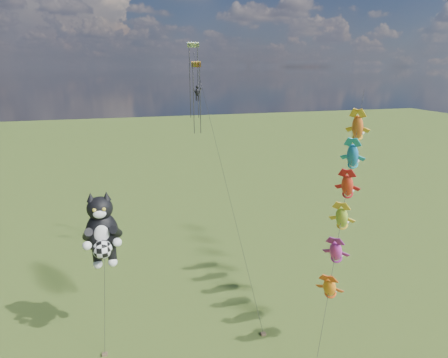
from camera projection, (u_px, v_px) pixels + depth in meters
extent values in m
cube|color=brown|center=(105.00, 354.00, 28.85)|extent=(0.40, 0.30, 0.22)
cylinder|color=black|center=(105.00, 305.00, 29.12)|extent=(0.55, 2.65, 6.90)
ellipsoid|color=black|center=(103.00, 234.00, 29.19)|extent=(2.83, 2.46, 3.66)
ellipsoid|color=black|center=(100.00, 208.00, 28.46)|extent=(2.22, 2.07, 1.86)
cone|color=black|center=(91.00, 197.00, 28.04)|extent=(0.74, 0.74, 0.69)
cone|color=black|center=(106.00, 196.00, 28.33)|extent=(0.74, 0.74, 0.69)
ellipsoid|color=white|center=(100.00, 214.00, 27.82)|extent=(1.03, 0.64, 0.66)
ellipsoid|color=white|center=(102.00, 234.00, 28.30)|extent=(1.20, 0.62, 1.51)
sphere|color=gold|center=(94.00, 210.00, 27.55)|extent=(0.27, 0.27, 0.27)
sphere|color=gold|center=(104.00, 209.00, 27.73)|extent=(0.27, 0.27, 0.27)
sphere|color=white|center=(87.00, 246.00, 27.89)|extent=(0.69, 0.69, 0.69)
sphere|color=white|center=(117.00, 242.00, 28.44)|extent=(0.69, 0.69, 0.69)
sphere|color=white|center=(98.00, 264.00, 29.60)|extent=(0.73, 0.73, 0.73)
sphere|color=white|center=(113.00, 262.00, 29.89)|extent=(0.73, 0.73, 0.73)
sphere|color=white|center=(102.00, 249.00, 27.93)|extent=(1.43, 1.43, 1.43)
cylinder|color=black|center=(342.00, 218.00, 29.85)|extent=(10.29, 12.08, 19.27)
ellipsoid|color=#F2A519|center=(330.00, 287.00, 28.05)|extent=(2.36, 2.53, 2.78)
ellipsoid|color=#D833AC|center=(336.00, 251.00, 28.97)|extent=(2.36, 2.53, 2.78)
ellipsoid|color=green|center=(342.00, 217.00, 29.89)|extent=(2.36, 2.53, 2.78)
ellipsoid|color=#E54919|center=(347.00, 185.00, 30.80)|extent=(2.36, 2.53, 2.78)
ellipsoid|color=blue|center=(353.00, 156.00, 31.72)|extent=(2.36, 2.53, 2.78)
ellipsoid|color=red|center=(358.00, 127.00, 32.63)|extent=(2.36, 2.53, 2.78)
cube|color=brown|center=(263.00, 334.00, 31.05)|extent=(0.40, 0.30, 0.22)
cylinder|color=black|center=(224.00, 176.00, 35.32)|extent=(2.15, 16.96, 22.75)
cube|color=#10950F|center=(196.00, 64.00, 36.98)|extent=(0.96, 0.53, 0.58)
cylinder|color=black|center=(194.00, 101.00, 37.91)|extent=(0.08, 0.08, 7.08)
cylinder|color=black|center=(200.00, 101.00, 38.08)|extent=(0.08, 0.08, 7.08)
cube|color=blue|center=(193.00, 45.00, 39.40)|extent=(1.24, 0.49, 0.54)
cylinder|color=black|center=(190.00, 83.00, 40.41)|extent=(0.08, 0.08, 7.82)
cylinder|color=black|center=(198.00, 83.00, 40.63)|extent=(0.08, 0.08, 7.82)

